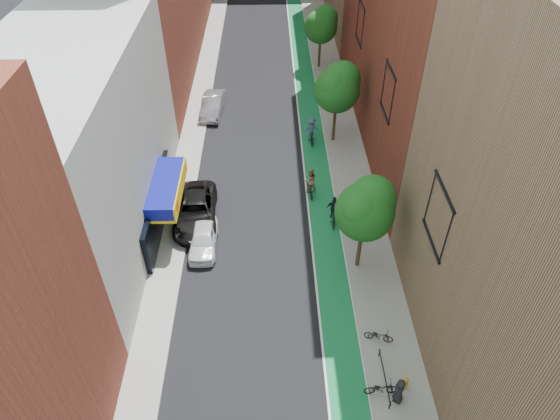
{
  "coord_description": "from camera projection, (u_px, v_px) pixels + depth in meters",
  "views": [
    {
      "loc": [
        0.41,
        -10.74,
        22.41
      ],
      "look_at": [
        1.0,
        13.63,
        1.5
      ],
      "focal_mm": 32.0,
      "sensor_mm": 36.0,
      "label": 1
    }
  ],
  "objects": [
    {
      "name": "parked_car_silver",
      "position": [
        213.0,
        105.0,
        44.02
      ],
      "size": [
        2.07,
        4.95,
        1.59
      ],
      "primitive_type": "imported",
      "rotation": [
        0.0,
        0.0,
        -0.08
      ],
      "color": "#96989E",
      "rests_on": "ground"
    },
    {
      "name": "cyclist_lane_far",
      "position": [
        311.0,
        132.0,
        40.26
      ],
      "size": [
        1.28,
        1.9,
        2.24
      ],
      "rotation": [
        0.0,
        0.0,
        3.23
      ],
      "color": "black",
      "rests_on": "ground"
    },
    {
      "name": "tree_near",
      "position": [
        366.0,
        208.0,
        27.41
      ],
      "size": [
        3.4,
        3.36,
        6.42
      ],
      "color": "#332619",
      "rests_on": "ground"
    },
    {
      "name": "fire_hydrant",
      "position": [
        405.0,
        383.0,
        23.93
      ],
      "size": [
        0.25,
        0.25,
        0.71
      ],
      "color": "gold",
      "rests_on": "sidewalk_right"
    },
    {
      "name": "sidewalk_right",
      "position": [
        341.0,
        127.0,
        42.53
      ],
      "size": [
        3.0,
        68.0,
        0.15
      ],
      "primitive_type": "cube",
      "color": "gray",
      "rests_on": "ground"
    },
    {
      "name": "parked_car_black",
      "position": [
        195.0,
        211.0,
        33.08
      ],
      "size": [
        3.14,
        6.15,
        1.66
      ],
      "primitive_type": "imported",
      "rotation": [
        0.0,
        0.0,
        0.06
      ],
      "color": "black",
      "rests_on": "ground"
    },
    {
      "name": "pedestrian",
      "position": [
        399.0,
        391.0,
        23.19
      ],
      "size": [
        0.73,
        0.88,
        1.55
      ],
      "primitive_type": "imported",
      "rotation": [
        0.0,
        0.0,
        -1.93
      ],
      "color": "black",
      "rests_on": "sidewalk_right"
    },
    {
      "name": "sidewalk_left",
      "position": [
        194.0,
        129.0,
        42.3
      ],
      "size": [
        2.0,
        68.0,
        0.15
      ],
      "primitive_type": "cube",
      "color": "gray",
      "rests_on": "ground"
    },
    {
      "name": "bike_lane",
      "position": [
        312.0,
        129.0,
        42.53
      ],
      "size": [
        2.0,
        68.0,
        0.01
      ],
      "primitive_type": "cube",
      "color": "#157840",
      "rests_on": "ground"
    },
    {
      "name": "building_left_white",
      "position": [
        76.0,
        151.0,
        29.25
      ],
      "size": [
        8.0,
        20.0,
        12.0
      ],
      "primitive_type": "cube",
      "color": "silver",
      "rests_on": "ground"
    },
    {
      "name": "parked_car_white",
      "position": [
        203.0,
        238.0,
        31.25
      ],
      "size": [
        1.68,
        4.14,
        1.41
      ],
      "primitive_type": "imported",
      "rotation": [
        0.0,
        0.0,
        0.0
      ],
      "color": "white",
      "rests_on": "ground"
    },
    {
      "name": "parked_bike_near",
      "position": [
        379.0,
        336.0,
        25.95
      ],
      "size": [
        1.6,
        0.91,
        0.8
      ],
      "primitive_type": "imported",
      "rotation": [
        0.0,
        0.0,
        1.3
      ],
      "color": "black",
      "rests_on": "sidewalk_right"
    },
    {
      "name": "cyclist_lane_mid",
      "position": [
        334.0,
        214.0,
        32.97
      ],
      "size": [
        1.05,
        1.95,
        2.08
      ],
      "rotation": [
        0.0,
        0.0,
        3.05
      ],
      "color": "black",
      "rests_on": "ground"
    },
    {
      "name": "cyclist_lane_near",
      "position": [
        310.0,
        184.0,
        35.08
      ],
      "size": [
        1.02,
        1.84,
        2.24
      ],
      "rotation": [
        0.0,
        0.0,
        3.3
      ],
      "color": "black",
      "rests_on": "ground"
    },
    {
      "name": "tree_mid",
      "position": [
        338.0,
        86.0,
        37.88
      ],
      "size": [
        3.55,
        3.53,
        6.74
      ],
      "color": "#332619",
      "rests_on": "ground"
    },
    {
      "name": "tree_far",
      "position": [
        321.0,
        24.0,
        48.76
      ],
      "size": [
        3.3,
        3.25,
        6.21
      ],
      "color": "#332619",
      "rests_on": "ground"
    },
    {
      "name": "parked_bike_far",
      "position": [
        381.0,
        388.0,
        23.65
      ],
      "size": [
        1.67,
        0.63,
        0.87
      ],
      "primitive_type": "imported",
      "rotation": [
        0.0,
        0.0,
        1.6
      ],
      "color": "black",
      "rests_on": "sidewalk_right"
    }
  ]
}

